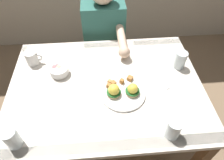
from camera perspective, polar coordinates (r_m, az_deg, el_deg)
name	(u,v)px	position (r m, az deg, el deg)	size (l,w,h in m)	color
ground_plane	(108,139)	(1.89, -1.21, -16.15)	(6.00, 6.00, 0.00)	#7F664C
dining_table	(106,95)	(1.35, -1.64, -4.27)	(1.20, 0.90, 0.74)	silver
eggs_benedict_plate	(122,91)	(1.20, 2.95, -3.19)	(0.27, 0.27, 0.09)	white
fruit_bowl	(59,71)	(1.35, -14.57, 2.53)	(0.12, 0.12, 0.06)	white
coffee_mug	(32,58)	(1.47, -21.51, 5.85)	(0.11, 0.08, 0.09)	white
fork	(161,82)	(1.32, 13.70, -0.46)	(0.08, 0.15, 0.00)	silver
water_glass_near	(180,61)	(1.42, 18.50, 5.07)	(0.07, 0.07, 0.12)	silver
water_glass_far	(12,139)	(1.12, -26.13, -14.68)	(0.07, 0.07, 0.12)	silver
water_glass_extra	(173,129)	(1.08, 16.77, -13.09)	(0.07, 0.07, 0.12)	silver
diner_person	(105,38)	(1.77, -2.08, 11.57)	(0.34, 0.54, 1.14)	#33333D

